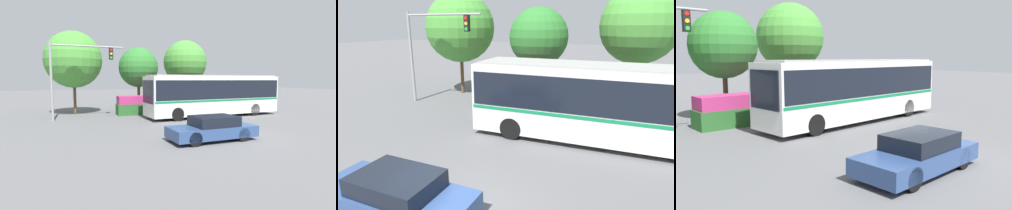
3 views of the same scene
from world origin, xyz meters
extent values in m
plane|color=#5B5B5E|center=(0.00, 0.00, 0.00)|extent=(140.00, 140.00, 0.00)
cube|color=silver|center=(3.25, 6.93, 1.76)|extent=(11.64, 3.13, 3.03)
cube|color=black|center=(3.25, 6.93, 2.25)|extent=(11.42, 3.16, 1.45)
cube|color=#147A47|center=(3.25, 6.93, 1.40)|extent=(11.53, 3.16, 0.14)
cube|color=black|center=(-2.53, 6.62, 2.13)|extent=(0.17, 2.15, 1.69)
cube|color=#959592|center=(3.25, 6.93, 3.33)|extent=(11.17, 2.91, 0.10)
cylinder|color=black|center=(-0.60, 5.61, 0.50)|extent=(1.01, 0.35, 1.00)
cylinder|color=black|center=(-0.72, 7.83, 0.50)|extent=(1.01, 0.35, 1.00)
cylinder|color=black|center=(6.65, 5.99, 0.50)|extent=(1.01, 0.35, 1.00)
cylinder|color=black|center=(6.53, 8.21, 0.50)|extent=(1.01, 0.35, 1.00)
cube|color=navy|center=(-1.33, -0.47, 0.45)|extent=(4.45, 1.88, 0.54)
cube|color=black|center=(-1.22, -0.47, 0.97)|extent=(2.24, 1.62, 0.49)
cylinder|color=black|center=(-2.67, -1.28, 0.34)|extent=(0.68, 0.24, 0.67)
cylinder|color=black|center=(-2.71, 0.27, 0.34)|extent=(0.68, 0.24, 0.67)
cylinder|color=black|center=(0.01, -1.22, 0.34)|extent=(0.68, 0.24, 0.67)
cylinder|color=black|center=(-0.02, 0.34, 0.34)|extent=(0.68, 0.24, 0.67)
cylinder|color=gray|center=(-9.10, 8.87, 2.86)|extent=(0.18, 0.18, 5.72)
cylinder|color=gray|center=(-6.51, 8.87, 5.51)|extent=(5.19, 0.12, 0.12)
cube|color=black|center=(-4.80, 8.87, 5.01)|extent=(0.30, 0.22, 0.90)
cylinder|color=red|center=(-4.80, 8.75, 5.31)|extent=(0.18, 0.02, 0.18)
cylinder|color=yellow|center=(-4.80, 8.75, 5.01)|extent=(0.18, 0.02, 0.18)
cylinder|color=green|center=(-4.80, 8.75, 4.71)|extent=(0.18, 0.02, 0.18)
cube|color=#286028|center=(-0.33, 10.27, 0.47)|extent=(7.72, 1.45, 0.94)
cube|color=#B22D6B|center=(-0.33, 10.27, 1.28)|extent=(7.56, 1.38, 0.68)
cylinder|color=brown|center=(-7.50, 12.22, 1.49)|extent=(0.25, 0.25, 2.99)
sphere|color=#479338|center=(-7.50, 12.22, 4.73)|extent=(4.84, 4.84, 4.84)
cylinder|color=brown|center=(-1.72, 12.42, 1.42)|extent=(0.27, 0.27, 2.83)
sphere|color=#2D752D|center=(-1.72, 12.42, 4.18)|extent=(3.75, 3.75, 3.75)
cylinder|color=brown|center=(4.05, 14.43, 1.60)|extent=(0.30, 0.30, 3.20)
sphere|color=#479338|center=(4.05, 14.43, 4.91)|extent=(4.76, 4.76, 4.76)
camera|label=1|loc=(-7.83, -11.35, 3.01)|focal=27.21mm
camera|label=2|loc=(4.15, -5.19, 4.96)|focal=30.10mm
camera|label=3|loc=(-9.87, -6.51, 3.51)|focal=36.88mm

